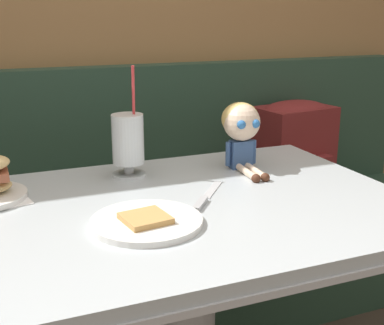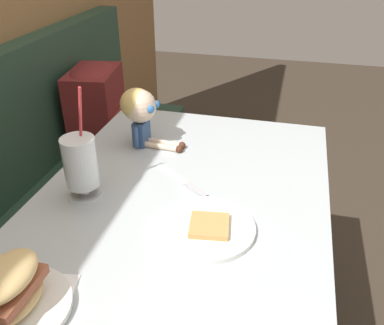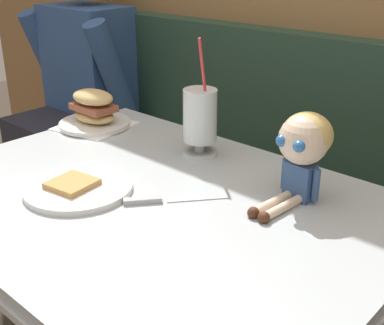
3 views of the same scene
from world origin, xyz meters
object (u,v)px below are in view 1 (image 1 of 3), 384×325
(butter_knife, at_px, (204,200))
(seated_doll, at_px, (242,126))
(milkshake_glass, at_px, (128,142))
(toast_plate, at_px, (146,221))
(backpack, at_px, (294,149))

(butter_knife, bearing_deg, seated_doll, 45.65)
(milkshake_glass, height_order, seated_doll, milkshake_glass)
(toast_plate, relative_size, butter_knife, 1.28)
(toast_plate, height_order, butter_knife, toast_plate)
(toast_plate, height_order, seated_doll, seated_doll)
(seated_doll, xyz_separation_m, backpack, (0.45, 0.39, -0.21))
(toast_plate, distance_m, milkshake_glass, 0.37)
(milkshake_glass, xyz_separation_m, backpack, (0.78, 0.34, -0.18))
(toast_plate, distance_m, butter_knife, 0.20)
(seated_doll, bearing_deg, backpack, 41.00)
(toast_plate, relative_size, milkshake_glass, 0.79)
(toast_plate, xyz_separation_m, backpack, (0.84, 0.70, -0.09))
(butter_knife, relative_size, seated_doll, 0.88)
(toast_plate, bearing_deg, milkshake_glass, 80.29)
(milkshake_glass, bearing_deg, seated_doll, -7.54)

